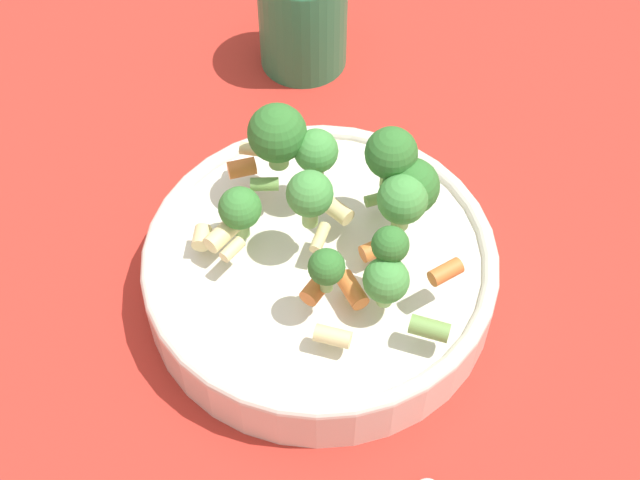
% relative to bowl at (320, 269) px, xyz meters
% --- Properties ---
extents(ground_plane, '(3.00, 3.00, 0.00)m').
position_rel_bowl_xyz_m(ground_plane, '(0.00, 0.00, -0.03)').
color(ground_plane, '#B72D23').
extents(bowl, '(0.29, 0.29, 0.05)m').
position_rel_bowl_xyz_m(bowl, '(0.00, 0.00, 0.00)').
color(bowl, silver).
rests_on(bowl, ground_plane).
extents(pasta_salad, '(0.17, 0.24, 0.09)m').
position_rel_bowl_xyz_m(pasta_salad, '(0.03, 0.00, 0.08)').
color(pasta_salad, '#8CB766').
rests_on(pasta_salad, bowl).
extents(cup, '(0.09, 0.09, 0.11)m').
position_rel_bowl_xyz_m(cup, '(0.19, 0.22, 0.03)').
color(cup, '#2D7F51').
rests_on(cup, ground_plane).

